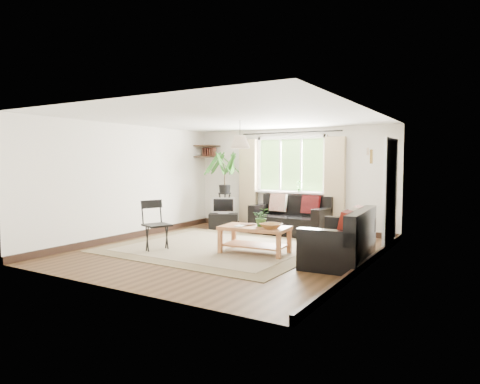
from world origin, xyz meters
The scene contains 24 objects.
floor centered at (0.00, 0.00, 0.00)m, with size 5.50×5.50×0.00m, color #322010.
ceiling centered at (0.00, 0.00, 2.40)m, with size 5.50×5.50×0.00m, color white.
wall_back centered at (0.00, 2.75, 1.20)m, with size 5.00×0.02×2.40m, color white.
wall_front centered at (0.00, -2.75, 1.20)m, with size 5.00×0.02×2.40m, color white.
wall_left centered at (-2.50, 0.00, 1.20)m, with size 0.02×5.50×2.40m, color white.
wall_right centered at (2.50, 0.00, 1.20)m, with size 0.02×5.50×2.40m, color white.
rug centered at (-0.32, 0.11, 0.01)m, with size 3.79×3.25×0.02m, color #BEB693.
window centered at (0.00, 2.71, 1.55)m, with size 2.50×0.16×2.16m, color white, non-canonical shape.
door centered at (2.47, 1.70, 1.00)m, with size 0.06×0.96×2.06m, color silver.
corner_shelf centered at (-2.25, 2.50, 1.89)m, with size 0.50×0.50×0.34m, color black, non-canonical shape.
pendant_lamp centered at (0.00, 0.40, 2.05)m, with size 0.36×0.36×0.54m, color beige, non-canonical shape.
wall_sconce centered at (2.43, 0.30, 1.74)m, with size 0.12×0.12×0.28m, color beige, non-canonical shape.
sofa_back centered at (0.21, 2.26, 0.41)m, with size 1.73×0.87×0.82m, color black, non-canonical shape.
sofa_right centered at (2.01, 0.18, 0.41)m, with size 0.87×1.74×0.82m, color black, non-canonical shape.
coffee_table centered at (0.53, 0.02, 0.24)m, with size 1.19×0.65×0.49m, color #975A31, non-canonical shape.
table_plant centered at (0.64, 0.08, 0.65)m, with size 0.30×0.26×0.33m, color #2E5C25.
bowl centered at (0.89, -0.06, 0.53)m, with size 0.35×0.35×0.09m, color olive.
book_a centered at (0.24, -0.12, 0.50)m, with size 0.16×0.21×0.02m, color white.
book_b centered at (0.28, 0.12, 0.50)m, with size 0.18×0.24×0.02m, color brown.
tv_stand centered at (-1.49, 2.11, 0.19)m, with size 0.69×0.39×0.37m, color black.
tv centered at (-1.49, 2.11, 0.57)m, with size 0.53×0.18×0.41m, color #A5A5AA, non-canonical shape.
palm_stand centered at (-1.54, 2.23, 0.94)m, with size 0.73×0.73×1.87m, color black, non-canonical shape.
folding_chair centered at (-1.11, -0.69, 0.46)m, with size 0.47×0.47×0.91m, color black, non-canonical shape.
sill_plant centered at (0.25, 2.63, 1.06)m, with size 0.14×0.10×0.27m, color #2D6023.
Camera 1 is at (4.14, -6.51, 1.61)m, focal length 32.00 mm.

